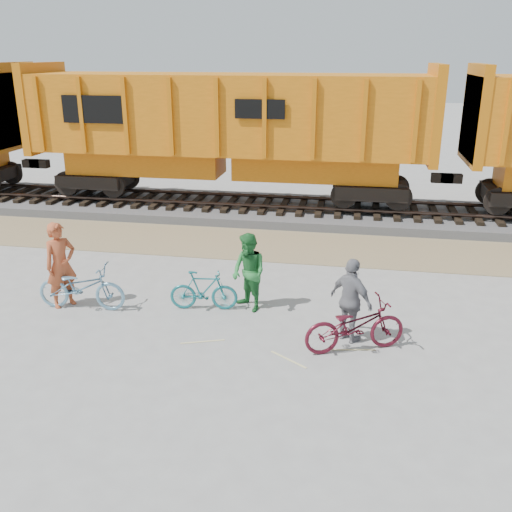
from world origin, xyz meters
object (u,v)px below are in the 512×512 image
object	(u,v)px
person_woman	(351,301)
person_solo	(61,265)
bicycle_blue	(81,287)
bicycle_maroon	(355,326)
bicycle_teal	(204,290)
hopper_car_center	(228,129)
person_man	(249,272)

from	to	relation	value
person_woman	person_solo	bearing A→B (deg)	34.68
bicycle_blue	bicycle_maroon	size ratio (longest dim) A/B	0.99
bicycle_teal	person_woman	size ratio (longest dim) A/B	0.88
hopper_car_center	person_woman	distance (m)	10.49
bicycle_teal	hopper_car_center	bearing A→B (deg)	1.43
bicycle_teal	bicycle_maroon	bearing A→B (deg)	-118.67
person_solo	person_woman	bearing A→B (deg)	-57.52
bicycle_blue	person_man	size ratio (longest dim) A/B	1.13
hopper_car_center	person_solo	world-z (taller)	hopper_car_center
person_solo	person_man	world-z (taller)	person_solo
person_woman	bicycle_teal	bearing A→B (deg)	24.10
bicycle_blue	person_solo	distance (m)	0.69
hopper_car_center	bicycle_maroon	bearing A→B (deg)	-64.01
person_woman	hopper_car_center	bearing A→B (deg)	-23.86
bicycle_teal	person_man	size ratio (longest dim) A/B	0.86
person_man	bicycle_teal	bearing A→B (deg)	-126.39
hopper_car_center	bicycle_maroon	distance (m)	10.96
bicycle_blue	person_solo	bearing A→B (deg)	75.34
person_man	bicycle_blue	bearing A→B (deg)	-127.85
bicycle_blue	bicycle_teal	world-z (taller)	bicycle_blue
person_solo	bicycle_teal	bearing A→B (deg)	-46.39
hopper_car_center	bicycle_blue	world-z (taller)	hopper_car_center
hopper_car_center	person_woman	size ratio (longest dim) A/B	7.99
person_woman	person_man	bearing A→B (deg)	13.66
bicycle_maroon	person_solo	bearing A→B (deg)	59.03
bicycle_maroon	person_man	size ratio (longest dim) A/B	1.14
hopper_car_center	bicycle_teal	size ratio (longest dim) A/B	9.11
bicycle_teal	person_solo	size ratio (longest dim) A/B	0.78
hopper_car_center	person_solo	xyz separation A→B (m)	(-1.94, -8.63, -2.02)
bicycle_blue	bicycle_maroon	world-z (taller)	bicycle_maroon
hopper_car_center	person_woman	world-z (taller)	hopper_car_center
bicycle_teal	person_solo	bearing A→B (deg)	88.71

